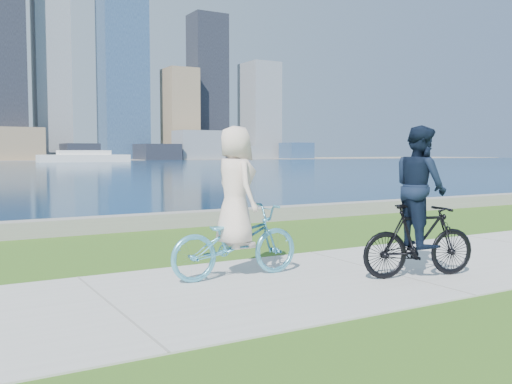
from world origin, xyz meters
The scene contains 6 objects.
ground centered at (0.00, 0.00, 0.00)m, with size 320.00×320.00×0.00m, color #305817.
concrete_path centered at (0.00, 0.00, 0.01)m, with size 80.00×3.50×0.02m, color #ACABA6.
seawall centered at (0.00, 6.20, 0.17)m, with size 90.00×0.50×0.35m, color gray.
ferry_far centered at (22.53, 96.85, 0.88)m, with size 15.59×4.46×2.12m.
cyclist_woman centered at (1.92, 0.63, 0.81)m, with size 0.70×1.95×2.12m.
cyclist_man centered at (4.16, -0.65, 0.91)m, with size 0.91×1.79×2.12m.
Camera 1 is at (-1.79, -6.36, 1.77)m, focal length 40.00 mm.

